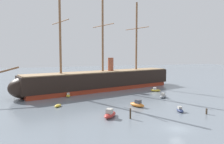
% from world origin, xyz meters
% --- Properties ---
extents(ground_plane, '(400.00, 400.00, 0.00)m').
position_xyz_m(ground_plane, '(0.00, 0.00, 0.00)').
color(ground_plane, slate).
extents(tall_ship, '(73.54, 24.86, 35.98)m').
position_xyz_m(tall_ship, '(0.17, 46.95, 3.92)').
color(tall_ship, maroon).
rests_on(tall_ship, ground).
extents(motorboat_foreground_left, '(4.69, 4.97, 2.03)m').
position_xyz_m(motorboat_foreground_left, '(-9.51, 11.49, 0.71)').
color(motorboat_foreground_left, '#B22D28').
rests_on(motorboat_foreground_left, ground).
extents(motorboat_foreground_right, '(2.16, 3.39, 1.32)m').
position_xyz_m(motorboat_foreground_right, '(8.27, 9.82, 0.46)').
color(motorboat_foreground_right, '#1E284C').
rests_on(motorboat_foreground_right, ground).
extents(motorboat_near_centre, '(3.62, 5.07, 1.96)m').
position_xyz_m(motorboat_near_centre, '(0.70, 18.10, 0.69)').
color(motorboat_near_centre, orange).
rests_on(motorboat_near_centre, ground).
extents(dinghy_mid_left, '(2.65, 3.04, 0.67)m').
position_xyz_m(dinghy_mid_left, '(-19.48, 25.41, 0.34)').
color(dinghy_mid_left, gold).
rests_on(dinghy_mid_left, ground).
extents(motorboat_mid_right, '(4.07, 3.33, 1.60)m').
position_xyz_m(motorboat_mid_right, '(13.92, 25.77, 0.56)').
color(motorboat_mid_right, gray).
rests_on(motorboat_mid_right, ground).
extents(motorboat_alongside_bow, '(1.92, 3.38, 1.34)m').
position_xyz_m(motorboat_alongside_bow, '(-14.75, 38.15, 0.47)').
color(motorboat_alongside_bow, gold).
rests_on(motorboat_alongside_bow, ground).
extents(motorboat_alongside_stern, '(3.97, 3.10, 1.55)m').
position_xyz_m(motorboat_alongside_stern, '(17.75, 36.83, 0.54)').
color(motorboat_alongside_stern, gold).
rests_on(motorboat_alongside_stern, ground).
extents(motorboat_far_left, '(1.96, 4.24, 1.74)m').
position_xyz_m(motorboat_far_left, '(-26.40, 57.37, 0.61)').
color(motorboat_far_left, '#B22D28').
rests_on(motorboat_far_left, ground).
extents(sailboat_distant_centre, '(1.64, 3.73, 4.69)m').
position_xyz_m(sailboat_distant_centre, '(4.34, 63.32, 0.39)').
color(sailboat_distant_centre, orange).
rests_on(sailboat_distant_centre, ground).
extents(mooring_piling_nearest, '(0.42, 0.42, 1.37)m').
position_xyz_m(mooring_piling_nearest, '(12.87, 5.97, 0.68)').
color(mooring_piling_nearest, '#4C3D2D').
rests_on(mooring_piling_nearest, ground).
extents(mooring_piling_left_pair, '(0.38, 0.38, 2.33)m').
position_xyz_m(mooring_piling_left_pair, '(-5.63, 8.94, 1.17)').
color(mooring_piling_left_pair, '#423323').
rests_on(mooring_piling_left_pair, ground).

